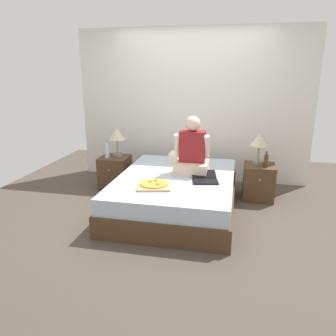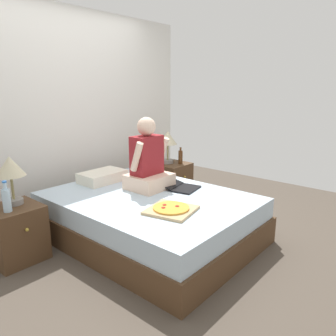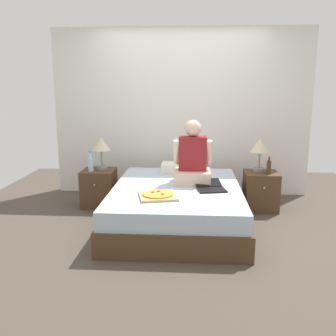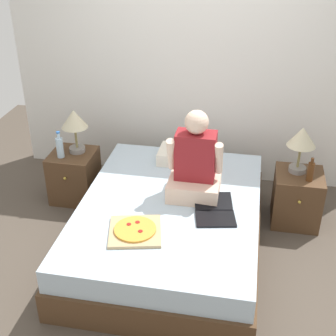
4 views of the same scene
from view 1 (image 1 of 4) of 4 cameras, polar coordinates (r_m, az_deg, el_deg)
The scene contains 13 objects.
ground_plane at distance 4.55m, azimuth 1.36°, elevation -7.07°, with size 5.87×5.87×0.00m, color #4C4238.
wall_back at distance 5.59m, azimuth 4.22°, elevation 10.65°, with size 3.87×0.12×2.50m, color silver.
bed at distance 4.46m, azimuth 1.38°, elevation -4.33°, with size 1.56×2.10×0.47m.
nightstand_left at distance 5.33m, azimuth -9.20°, elevation -0.73°, with size 0.44×0.47×0.52m.
lamp_on_left_nightstand at distance 5.21m, azimuth -8.89°, elevation 5.55°, with size 0.26×0.26×0.45m.
water_bottle at distance 5.18m, azimuth -10.57°, elevation 2.95°, with size 0.07×0.07×0.28m.
nightstand_right at distance 4.99m, azimuth 15.48°, elevation -2.33°, with size 0.44×0.47×0.52m.
lamp_on_right_nightstand at distance 4.89m, azimuth 15.63°, elevation 4.39°, with size 0.26×0.26×0.45m.
beer_bottle at distance 4.80m, azimuth 16.69°, elevation 1.25°, with size 0.06×0.06×0.23m.
pillow at distance 5.09m, azimuth 3.19°, elevation 1.86°, with size 0.52×0.34×0.12m, color silver.
person_seated at distance 4.45m, azimuth 4.23°, elevation 2.70°, with size 0.47×0.40×0.78m.
laptop at distance 4.23m, azimuth 6.42°, elevation -1.91°, with size 0.39×0.47×0.07m.
pizza_box at distance 3.99m, azimuth -2.47°, elevation -2.96°, with size 0.48×0.48×0.04m.
Camera 1 is at (0.77, -4.09, 1.83)m, focal length 35.00 mm.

